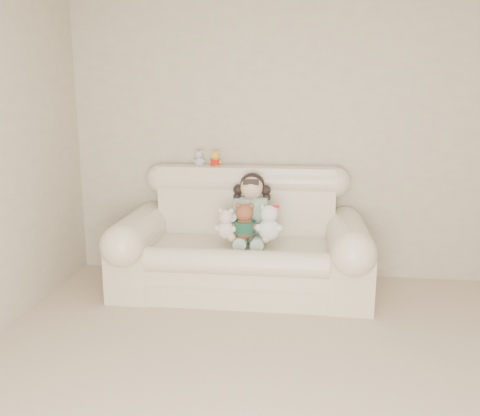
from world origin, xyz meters
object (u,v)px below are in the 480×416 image
Objects in this scene: brown_teddy at (245,218)px; cream_teddy at (226,221)px; seated_child at (252,207)px; sofa at (241,233)px; white_cat at (269,219)px.

brown_teddy reaches higher than cream_teddy.
brown_teddy is at bearing -94.11° from seated_child.
brown_teddy is 0.15m from cream_teddy.
seated_child is 0.20m from brown_teddy.
seated_child is 1.70× the size of brown_teddy.
seated_child is at bearing 27.32° from cream_teddy.
sofa is 6.00× the size of brown_teddy.
sofa is 0.23m from seated_child.
sofa reaches higher than brown_teddy.
sofa reaches higher than seated_child.
seated_child reaches higher than brown_teddy.
white_cat is at bearing -45.57° from seated_child.
seated_child is at bearing 45.95° from sofa.
sofa is 5.96× the size of white_cat.
white_cat is (0.24, -0.13, 0.16)m from sofa.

